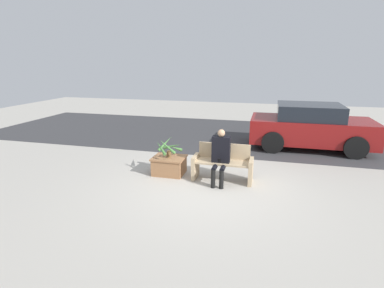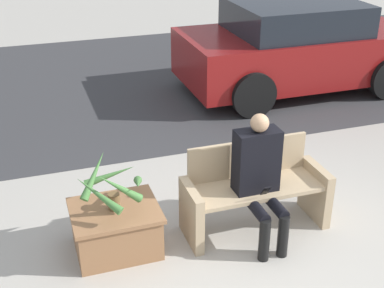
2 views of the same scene
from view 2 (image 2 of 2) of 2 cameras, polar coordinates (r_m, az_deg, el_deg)
name	(u,v)px [view 2 (image 2 of 2)]	position (r m, az deg, el deg)	size (l,w,h in m)	color
ground_plane	(254,264)	(5.09, 6.59, -12.63)	(30.00, 30.00, 0.00)	#ADA89E
road_surface	(128,81)	(9.62, -6.82, 6.70)	(20.00, 6.00, 0.01)	#38383A
bench	(254,190)	(5.38, 6.66, -4.95)	(1.45, 0.53, 0.88)	tan
person_seated	(260,173)	(5.08, 7.22, -3.06)	(0.43, 0.61, 1.29)	black
planter_box	(116,227)	(5.15, -8.11, -8.79)	(0.82, 0.68, 0.45)	#936642
potted_plant	(112,185)	(4.90, -8.51, -4.35)	(0.66, 0.67, 0.52)	brown
parked_car	(297,46)	(9.15, 11.10, 10.18)	(3.85, 1.98, 1.47)	maroon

